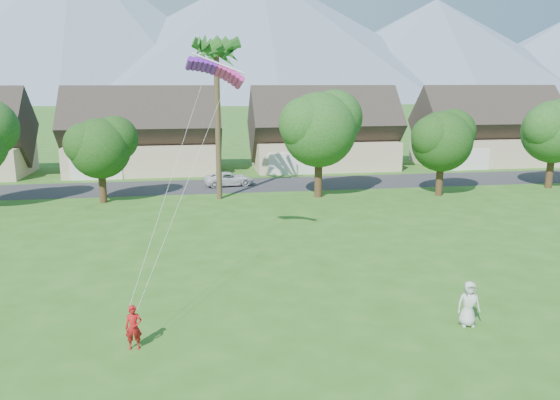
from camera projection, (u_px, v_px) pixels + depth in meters
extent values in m
plane|color=#2D6019|center=(331.00, 390.00, 16.68)|extent=(500.00, 500.00, 0.00)
cube|color=#2D2D30|center=(239.00, 185.00, 49.49)|extent=(90.00, 7.00, 0.01)
imported|color=#A71314|center=(134.00, 327.00, 19.09)|extent=(0.59, 0.39, 1.61)
imported|color=beige|center=(469.00, 304.00, 20.88)|extent=(0.94, 0.68, 1.79)
imported|color=silver|center=(229.00, 179.00, 49.23)|extent=(4.71, 2.75, 1.23)
cone|color=slate|center=(78.00, 24.00, 251.76)|extent=(190.00, 190.00, 70.00)
cone|color=slate|center=(261.00, 36.00, 265.58)|extent=(240.00, 240.00, 62.00)
cone|color=slate|center=(434.00, 50.00, 280.59)|extent=(200.00, 200.00, 50.00)
cube|color=beige|center=(145.00, 158.00, 56.48)|extent=(15.00, 8.00, 3.00)
cube|color=#382D28|center=(143.00, 126.00, 55.78)|extent=(15.75, 8.15, 8.15)
cube|color=silver|center=(96.00, 169.00, 52.01)|extent=(4.80, 0.12, 2.20)
cube|color=beige|center=(323.00, 154.00, 59.38)|extent=(15.00, 8.00, 3.00)
cube|color=#382D28|center=(324.00, 124.00, 58.68)|extent=(15.75, 8.15, 8.15)
cube|color=silver|center=(292.00, 164.00, 54.91)|extent=(4.80, 0.12, 2.20)
cube|color=beige|center=(485.00, 151.00, 62.28)|extent=(15.00, 8.00, 3.00)
cube|color=#382D28|center=(488.00, 122.00, 61.58)|extent=(15.75, 8.15, 8.15)
cube|color=silver|center=(468.00, 160.00, 57.81)|extent=(4.80, 0.12, 2.20)
cylinder|color=#47301C|center=(103.00, 189.00, 42.27)|extent=(0.56, 0.56, 2.18)
sphere|color=#214916|center=(100.00, 149.00, 41.61)|extent=(4.62, 4.62, 4.62)
cylinder|color=#47301C|center=(318.00, 180.00, 44.32)|extent=(0.62, 0.62, 2.82)
sphere|color=#214916|center=(319.00, 130.00, 43.45)|extent=(5.98, 5.98, 5.98)
cylinder|color=#47301C|center=(439.00, 182.00, 44.93)|extent=(0.58, 0.58, 2.30)
sphere|color=#214916|center=(442.00, 141.00, 44.23)|extent=(4.90, 4.90, 4.90)
cylinder|color=#47301C|center=(550.00, 174.00, 48.03)|extent=(0.60, 0.60, 2.56)
sphere|color=#214916|center=(554.00, 132.00, 47.25)|extent=(5.44, 5.44, 5.44)
cylinder|color=#4C3D26|center=(218.00, 124.00, 42.60)|extent=(0.44, 0.44, 12.00)
sphere|color=#286021|center=(216.00, 40.00, 41.26)|extent=(3.00, 3.00, 3.00)
cube|color=purple|center=(202.00, 69.00, 26.36)|extent=(1.41, 1.02, 0.50)
cube|color=#D12791|center=(231.00, 69.00, 26.57)|extent=(1.41, 1.02, 0.50)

